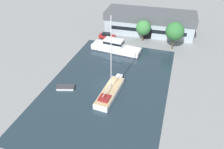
{
  "coord_description": "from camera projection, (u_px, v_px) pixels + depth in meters",
  "views": [
    {
      "loc": [
        11.09,
        -32.28,
        26.48
      ],
      "look_at": [
        0.0,
        2.75,
        1.0
      ],
      "focal_mm": 35.0,
      "sensor_mm": 36.0,
      "label": 1
    }
  ],
  "objects": [
    {
      "name": "ground_plane",
      "position": [
        108.0,
        86.0,
        43.13
      ],
      "size": [
        440.0,
        440.0,
        0.0
      ],
      "primitive_type": "plane",
      "color": "gray"
    },
    {
      "name": "water_canal",
      "position": [
        108.0,
        86.0,
        43.13
      ],
      "size": [
        23.07,
        36.64,
        0.01
      ],
      "primitive_type": "cube",
      "color": "#1E2D38",
      "rests_on": "ground"
    },
    {
      "name": "warehouse_building",
      "position": [
        150.0,
        22.0,
        62.77
      ],
      "size": [
        25.61,
        10.11,
        6.17
      ],
      "rotation": [
        0.0,
        0.0,
        0.04
      ],
      "color": "#99A8B2",
      "rests_on": "ground"
    },
    {
      "name": "quay_tree_near_building",
      "position": [
        143.0,
        28.0,
        57.83
      ],
      "size": [
        3.94,
        3.94,
        5.71
      ],
      "color": "brown",
      "rests_on": "ground"
    },
    {
      "name": "quay_tree_by_water",
      "position": [
        175.0,
        31.0,
        53.28
      ],
      "size": [
        4.53,
        4.53,
        7.08
      ],
      "color": "brown",
      "rests_on": "ground"
    },
    {
      "name": "parked_car",
      "position": [
        107.0,
        36.0,
        60.5
      ],
      "size": [
        4.52,
        1.94,
        1.65
      ],
      "rotation": [
        0.0,
        0.0,
        4.76
      ],
      "color": "maroon",
      "rests_on": "ground"
    },
    {
      "name": "sailboat_moored",
      "position": [
        110.0,
        92.0,
        40.67
      ],
      "size": [
        3.22,
        10.51,
        15.06
      ],
      "rotation": [
        0.0,
        0.0,
        -0.06
      ],
      "color": "white",
      "rests_on": "water_canal"
    },
    {
      "name": "motor_cruiser",
      "position": [
        115.0,
        47.0,
        54.24
      ],
      "size": [
        12.66,
        4.61,
        3.18
      ],
      "rotation": [
        0.0,
        0.0,
        1.48
      ],
      "color": "white",
      "rests_on": "water_canal"
    },
    {
      "name": "small_dinghy",
      "position": [
        65.0,
        87.0,
        42.33
      ],
      "size": [
        3.71,
        2.39,
        0.55
      ],
      "rotation": [
        0.0,
        0.0,
        1.86
      ],
      "color": "silver",
      "rests_on": "water_canal"
    }
  ]
}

